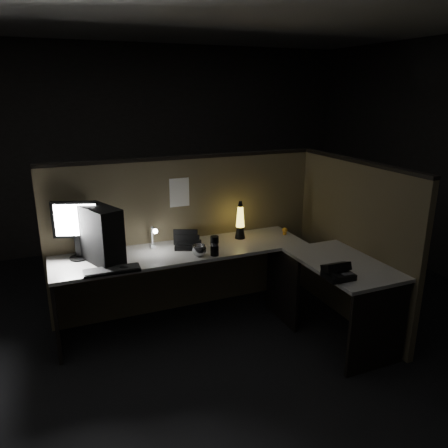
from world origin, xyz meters
name	(u,v)px	position (x,y,z in m)	size (l,w,h in m)	color
floor	(224,351)	(0.00, 0.00, 0.00)	(6.00, 6.00, 0.00)	black
room_shell	(224,160)	(0.00, 0.00, 1.62)	(6.00, 6.00, 6.00)	silver
partition_back	(188,235)	(0.00, 0.93, 0.75)	(2.66, 0.06, 1.50)	brown
partition_right	(352,244)	(1.33, 0.10, 0.75)	(0.06, 1.66, 1.50)	brown
desk	(232,274)	(0.18, 0.25, 0.58)	(2.60, 1.60, 0.73)	#B1AEA7
pc_tower	(100,234)	(-0.86, 0.61, 0.97)	(0.20, 0.45, 0.47)	black
monitor	(76,224)	(-1.03, 0.76, 1.03)	(0.38, 0.18, 0.50)	black
keyboard	(112,271)	(-0.82, 0.34, 0.74)	(0.44, 0.15, 0.02)	black
mouse	(124,268)	(-0.73, 0.34, 0.75)	(0.10, 0.07, 0.04)	black
clip_lamp	(154,237)	(-0.39, 0.69, 0.86)	(0.04, 0.17, 0.22)	silver
organizer	(188,243)	(-0.09, 0.65, 0.77)	(0.29, 0.27, 0.17)	black
lava_lamp	(240,223)	(0.46, 0.70, 0.89)	(0.10, 0.10, 0.37)	black
travel_mug	(215,246)	(0.06, 0.36, 0.82)	(0.08, 0.08, 0.18)	black
steel_mug	(199,251)	(-0.07, 0.40, 0.78)	(0.12, 0.12, 0.10)	silver
figurine	(285,230)	(0.92, 0.63, 0.78)	(0.05, 0.05, 0.05)	#FFA828
pinned_paper	(179,192)	(-0.08, 0.90, 1.19)	(0.19, 0.00, 0.27)	white
desk_phone	(337,272)	(0.76, -0.44, 0.78)	(0.21, 0.22, 0.13)	black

